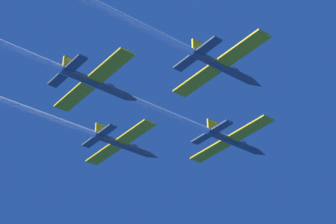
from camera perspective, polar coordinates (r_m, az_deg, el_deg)
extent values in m
cylinder|color=#4C5660|center=(87.20, 5.97, -2.71)|extent=(1.02, 9.31, 1.02)
cone|color=#4C5660|center=(90.79, 8.59, -3.79)|extent=(1.00, 2.05, 1.00)
ellipsoid|color=black|center=(88.68, 6.92, -2.86)|extent=(0.72, 1.86, 0.51)
cube|color=yellow|center=(89.48, 3.98, -3.64)|extent=(7.08, 2.05, 0.22)
cube|color=yellow|center=(84.47, 7.61, -1.53)|extent=(7.08, 2.05, 0.22)
cube|color=yellow|center=(85.61, 4.10, -1.22)|extent=(0.27, 1.68, 1.49)
cube|color=#4C5660|center=(86.20, 3.11, -2.47)|extent=(3.18, 1.23, 0.22)
cube|color=#4C5660|center=(83.54, 4.99, -1.33)|extent=(3.18, 1.23, 0.22)
cylinder|color=white|center=(73.51, -10.09, 3.95)|extent=(0.92, 46.27, 0.92)
cylinder|color=#4C5660|center=(89.56, -4.29, -3.02)|extent=(1.02, 9.31, 1.02)
cone|color=#4C5660|center=(92.40, -1.37, -4.09)|extent=(1.00, 2.05, 1.00)
ellipsoid|color=black|center=(90.77, -3.21, -3.17)|extent=(0.72, 1.86, 0.51)
cube|color=yellow|center=(92.35, -5.95, -3.90)|extent=(7.08, 2.05, 0.22)
cube|color=yellow|center=(86.42, -3.02, -1.89)|extent=(7.08, 2.05, 0.22)
cube|color=yellow|center=(88.49, -6.24, -1.57)|extent=(0.27, 1.68, 1.49)
cube|color=#4C5660|center=(89.35, -7.12, -2.77)|extent=(3.18, 1.23, 0.22)
cube|color=#4C5660|center=(86.21, -5.64, -1.68)|extent=(3.18, 1.23, 0.22)
cylinder|color=#4C5660|center=(73.62, 5.01, 4.17)|extent=(1.02, 9.31, 1.02)
cone|color=#4C5660|center=(76.95, 8.15, 2.59)|extent=(1.00, 2.05, 1.00)
ellipsoid|color=black|center=(75.04, 6.16, 3.85)|extent=(0.72, 1.86, 0.51)
cube|color=yellow|center=(75.77, 2.69, 2.87)|extent=(7.08, 2.05, 0.22)
cube|color=yellow|center=(71.10, 6.94, 5.83)|extent=(7.08, 2.05, 0.22)
cube|color=yellow|center=(72.38, 2.77, 6.06)|extent=(0.27, 1.68, 1.49)
cube|color=#4C5660|center=(72.77, 1.61, 4.54)|extent=(3.18, 1.23, 0.22)
cube|color=#4C5660|center=(70.27, 3.80, 6.16)|extent=(3.18, 1.23, 0.22)
cylinder|color=#4C5660|center=(75.11, -6.73, 2.66)|extent=(1.02, 9.31, 1.02)
cone|color=#4C5660|center=(77.60, -3.19, 1.18)|extent=(1.00, 2.05, 1.00)
ellipsoid|color=black|center=(76.22, -5.41, 2.39)|extent=(0.72, 1.86, 0.51)
cube|color=yellow|center=(77.86, -8.61, 1.41)|extent=(7.08, 2.05, 0.22)
cube|color=yellow|center=(72.09, -5.32, 4.26)|extent=(7.08, 2.05, 0.22)
cube|color=yellow|center=(74.41, -9.09, 4.45)|extent=(0.27, 1.68, 1.49)
cube|color=#4C5660|center=(75.15, -10.11, 2.96)|extent=(3.18, 1.23, 0.22)
cube|color=#4C5660|center=(72.09, -8.46, 4.51)|extent=(3.18, 1.23, 0.22)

